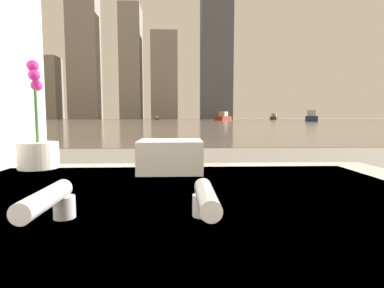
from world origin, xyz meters
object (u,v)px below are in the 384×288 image
(faucet_near, at_px, (51,202))
(potted_orchid, at_px, (38,147))
(faucet_far, at_px, (205,200))
(towel_stack, at_px, (170,156))

(faucet_near, xyz_separation_m, potted_orchid, (-0.34, 0.67, 0.03))
(faucet_near, relative_size, potted_orchid, 0.45)
(potted_orchid, bearing_deg, faucet_far, -47.42)
(faucet_far, relative_size, towel_stack, 0.81)
(faucet_near, height_order, faucet_far, same)
(faucet_far, distance_m, towel_stack, 0.58)
(faucet_near, distance_m, towel_stack, 0.61)
(faucet_near, distance_m, faucet_far, 0.29)
(faucet_far, bearing_deg, towel_stack, 98.22)
(potted_orchid, xyz_separation_m, towel_stack, (0.54, -0.10, -0.03))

